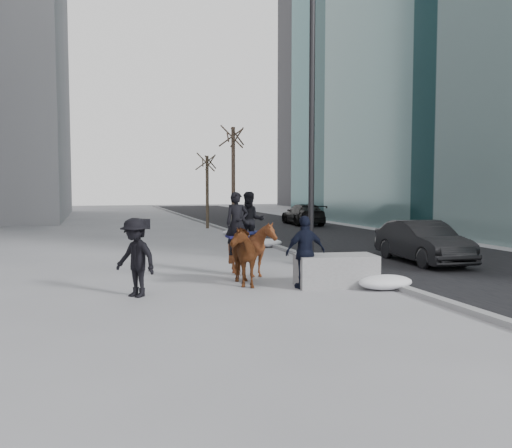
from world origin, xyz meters
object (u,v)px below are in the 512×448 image
object	(u,v)px
mounted_left	(238,250)
mounted_right	(252,243)
planter	(336,271)
car_near	(423,242)

from	to	relation	value
mounted_left	mounted_right	xyz separation A→B (m)	(0.66, 1.09, 0.06)
mounted_left	mounted_right	size ratio (longest dim) A/B	1.00
planter	mounted_right	distance (m)	2.60
car_near	mounted_right	bearing A→B (deg)	-167.50
planter	mounted_left	world-z (taller)	mounted_left
car_near	mounted_right	xyz separation A→B (m)	(-5.97, -0.92, 0.25)
planter	mounted_right	size ratio (longest dim) A/B	0.84
car_near	planter	bearing A→B (deg)	-142.66
car_near	mounted_right	world-z (taller)	mounted_right
planter	mounted_left	size ratio (longest dim) A/B	0.84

